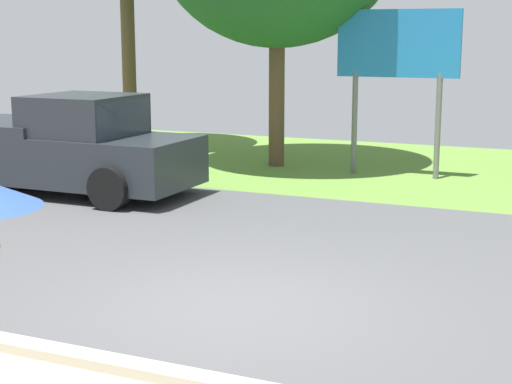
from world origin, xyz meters
name	(u,v)px	position (x,y,z in m)	size (l,w,h in m)	color
ground_plane	(322,246)	(0.00, 2.95, -0.05)	(40.00, 22.00, 0.20)	#4C4C4F
pickup_truck	(65,147)	(-5.76, 4.59, 0.87)	(5.20, 2.28, 1.88)	#23282D
roadside_billboard	(398,56)	(-0.42, 8.89, 2.55)	(2.60, 0.12, 3.50)	slate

